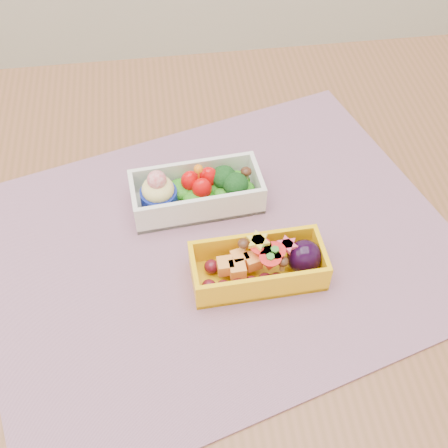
{
  "coord_description": "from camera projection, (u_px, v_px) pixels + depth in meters",
  "views": [
    {
      "loc": [
        -0.03,
        -0.48,
        1.33
      ],
      "look_at": [
        0.03,
        -0.03,
        0.79
      ],
      "focal_mm": 45.58,
      "sensor_mm": 36.0,
      "label": 1
    }
  ],
  "objects": [
    {
      "name": "table",
      "position": [
        203.0,
        270.0,
        0.83
      ],
      "size": [
        1.2,
        0.8,
        0.75
      ],
      "color": "brown",
      "rests_on": "ground"
    },
    {
      "name": "bento_yellow",
      "position": [
        261.0,
        265.0,
        0.68
      ],
      "size": [
        0.16,
        0.08,
        0.05
      ],
      "rotation": [
        0.0,
        0.0,
        0.04
      ],
      "color": "yellow",
      "rests_on": "placemat"
    },
    {
      "name": "bento_white",
      "position": [
        196.0,
        192.0,
        0.76
      ],
      "size": [
        0.18,
        0.09,
        0.07
      ],
      "rotation": [
        0.0,
        0.0,
        0.08
      ],
      "color": "silver",
      "rests_on": "placemat"
    },
    {
      "name": "placemat",
      "position": [
        219.0,
        247.0,
        0.73
      ],
      "size": [
        0.69,
        0.6,
        0.0
      ],
      "primitive_type": "cube",
      "rotation": [
        0.0,
        0.0,
        0.28
      ],
      "color": "#9F6D88",
      "rests_on": "table"
    },
    {
      "name": "ground",
      "position": [
        211.0,
        431.0,
        1.33
      ],
      "size": [
        3.0,
        3.0,
        0.0
      ],
      "primitive_type": "plane",
      "color": "olive"
    }
  ]
}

